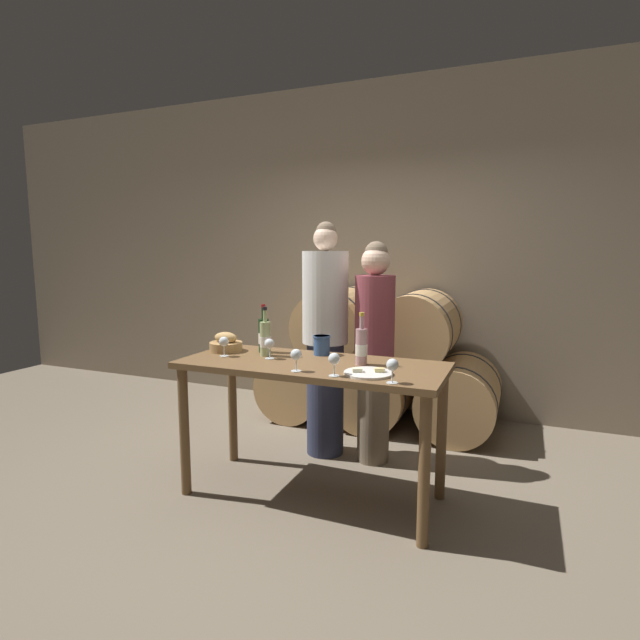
# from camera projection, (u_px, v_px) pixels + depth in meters

# --- Properties ---
(ground_plane) EXTENTS (10.00, 10.00, 0.00)m
(ground_plane) POSITION_uv_depth(u_px,v_px,m) (312.00, 495.00, 3.24)
(ground_plane) COLOR #726654
(stone_wall_back) EXTENTS (10.00, 0.12, 3.20)m
(stone_wall_back) POSITION_uv_depth(u_px,v_px,m) (395.00, 248.00, 4.91)
(stone_wall_back) COLOR gray
(stone_wall_back) RESTS_ON ground_plane
(barrel_stack) EXTENTS (2.13, 0.86, 1.24)m
(barrel_stack) POSITION_uv_depth(u_px,v_px,m) (378.00, 364.00, 4.55)
(barrel_stack) COLOR tan
(barrel_stack) RESTS_ON ground_plane
(tasting_table) EXTENTS (1.66, 0.69, 0.88)m
(tasting_table) POSITION_uv_depth(u_px,v_px,m) (312.00, 381.00, 3.14)
(tasting_table) COLOR brown
(tasting_table) RESTS_ON ground_plane
(person_left) EXTENTS (0.35, 0.35, 1.79)m
(person_left) POSITION_uv_depth(u_px,v_px,m) (325.00, 338.00, 3.81)
(person_left) COLOR #2D334C
(person_left) RESTS_ON ground_plane
(person_right) EXTENTS (0.29, 0.29, 1.65)m
(person_right) POSITION_uv_depth(u_px,v_px,m) (374.00, 349.00, 3.67)
(person_right) COLOR #756651
(person_right) RESTS_ON ground_plane
(wine_bottle_red) EXTENTS (0.07, 0.07, 0.33)m
(wine_bottle_red) POSITION_uv_depth(u_px,v_px,m) (264.00, 335.00, 3.42)
(wine_bottle_red) COLOR #193819
(wine_bottle_red) RESTS_ON tasting_table
(wine_bottle_white) EXTENTS (0.07, 0.07, 0.33)m
(wine_bottle_white) POSITION_uv_depth(u_px,v_px,m) (265.00, 338.00, 3.30)
(wine_bottle_white) COLOR #ADBC7F
(wine_bottle_white) RESTS_ON tasting_table
(wine_bottle_rose) EXTENTS (0.07, 0.07, 0.32)m
(wine_bottle_rose) POSITION_uv_depth(u_px,v_px,m) (361.00, 346.00, 3.04)
(wine_bottle_rose) COLOR #BC8E93
(wine_bottle_rose) RESTS_ON tasting_table
(blue_crock) EXTENTS (0.12, 0.12, 0.13)m
(blue_crock) POSITION_uv_depth(u_px,v_px,m) (322.00, 344.00, 3.34)
(blue_crock) COLOR #335693
(blue_crock) RESTS_ON tasting_table
(bread_basket) EXTENTS (0.23, 0.23, 0.13)m
(bread_basket) POSITION_uv_depth(u_px,v_px,m) (226.00, 344.00, 3.46)
(bread_basket) COLOR #A87F4C
(bread_basket) RESTS_ON tasting_table
(cheese_plate) EXTENTS (0.28, 0.28, 0.04)m
(cheese_plate) POSITION_uv_depth(u_px,v_px,m) (368.00, 373.00, 2.81)
(cheese_plate) COLOR white
(cheese_plate) RESTS_ON tasting_table
(wine_glass_far_left) EXTENTS (0.07, 0.07, 0.13)m
(wine_glass_far_left) POSITION_uv_depth(u_px,v_px,m) (224.00, 342.00, 3.28)
(wine_glass_far_left) COLOR white
(wine_glass_far_left) RESTS_ON tasting_table
(wine_glass_left) EXTENTS (0.07, 0.07, 0.13)m
(wine_glass_left) POSITION_uv_depth(u_px,v_px,m) (269.00, 344.00, 3.21)
(wine_glass_left) COLOR white
(wine_glass_left) RESTS_ON tasting_table
(wine_glass_center) EXTENTS (0.07, 0.07, 0.13)m
(wine_glass_center) POSITION_uv_depth(u_px,v_px,m) (296.00, 355.00, 2.87)
(wine_glass_center) COLOR white
(wine_glass_center) RESTS_ON tasting_table
(wine_glass_right) EXTENTS (0.07, 0.07, 0.13)m
(wine_glass_right) POSITION_uv_depth(u_px,v_px,m) (334.00, 360.00, 2.76)
(wine_glass_right) COLOR white
(wine_glass_right) RESTS_ON tasting_table
(wine_glass_far_right) EXTENTS (0.07, 0.07, 0.13)m
(wine_glass_far_right) POSITION_uv_depth(u_px,v_px,m) (392.00, 366.00, 2.62)
(wine_glass_far_right) COLOR white
(wine_glass_far_right) RESTS_ON tasting_table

